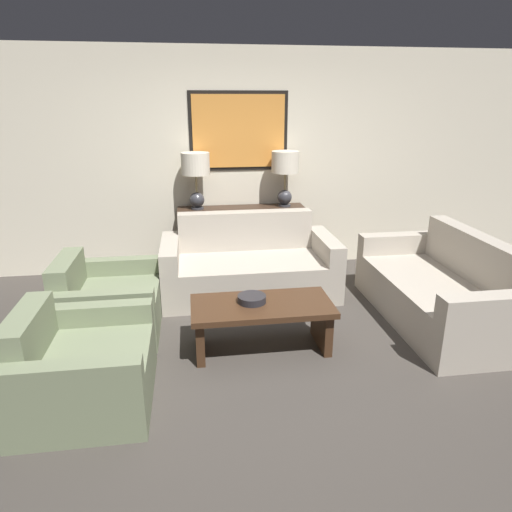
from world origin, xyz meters
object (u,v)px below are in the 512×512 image
(console_table, at_px, (242,240))
(couch_by_side, at_px, (440,292))
(table_lamp_left, at_px, (196,171))
(table_lamp_right, at_px, (285,169))
(armchair_near_camera, at_px, (82,369))
(armchair_near_back_wall, at_px, (107,305))
(coffee_table, at_px, (262,316))
(couch_by_back_wall, at_px, (249,268))
(decorative_bowl, at_px, (252,299))

(console_table, bearing_deg, couch_by_side, -42.75)
(couch_by_side, bearing_deg, table_lamp_left, 144.67)
(table_lamp_right, relative_size, armchair_near_camera, 0.67)
(armchair_near_back_wall, xyz_separation_m, armchair_near_camera, (0.00, -1.08, 0.00))
(couch_by_side, xyz_separation_m, armchair_near_camera, (-3.17, -0.85, -0.03))
(coffee_table, bearing_deg, armchair_near_back_wall, 158.48)
(couch_by_back_wall, bearing_deg, coffee_table, -92.42)
(couch_by_back_wall, xyz_separation_m, armchair_near_back_wall, (-1.42, -0.70, -0.03))
(coffee_table, distance_m, armchair_near_camera, 1.47)
(coffee_table, bearing_deg, decorative_bowl, 153.54)
(table_lamp_right, bearing_deg, coffee_table, -106.83)
(console_table, distance_m, armchair_near_camera, 2.85)
(decorative_bowl, bearing_deg, armchair_near_camera, -155.79)
(couch_by_side, bearing_deg, couch_by_back_wall, 152.08)
(couch_by_back_wall, distance_m, coffee_table, 1.24)
(couch_by_back_wall, bearing_deg, armchair_near_back_wall, -153.66)
(table_lamp_left, relative_size, couch_by_side, 0.35)
(decorative_bowl, relative_size, armchair_near_camera, 0.25)
(table_lamp_right, bearing_deg, armchair_near_back_wall, -144.47)
(table_lamp_right, xyz_separation_m, couch_by_side, (1.22, -1.62, -0.99))
(couch_by_back_wall, relative_size, coffee_table, 1.58)
(couch_by_back_wall, distance_m, armchair_near_camera, 2.28)
(console_table, height_order, armchair_near_back_wall, console_table)
(console_table, xyz_separation_m, couch_by_side, (1.75, -1.62, -0.12))
(table_lamp_left, height_order, table_lamp_right, same)
(console_table, bearing_deg, armchair_near_camera, -119.87)
(table_lamp_right, height_order, armchair_near_camera, table_lamp_right)
(couch_by_back_wall, bearing_deg, armchair_near_camera, -128.56)
(couch_by_side, relative_size, armchair_near_camera, 1.91)
(console_table, height_order, armchair_near_camera, console_table)
(coffee_table, bearing_deg, couch_by_side, 9.87)
(couch_by_back_wall, height_order, decorative_bowl, couch_by_back_wall)
(table_lamp_left, relative_size, decorative_bowl, 2.75)
(armchair_near_camera, bearing_deg, table_lamp_right, 51.71)
(couch_by_back_wall, relative_size, decorative_bowl, 7.78)
(couch_by_back_wall, xyz_separation_m, armchair_near_camera, (-1.42, -1.78, -0.03))
(couch_by_back_wall, relative_size, couch_by_side, 1.00)
(table_lamp_right, distance_m, armchair_near_back_wall, 2.60)
(armchair_near_camera, bearing_deg, couch_by_back_wall, 51.44)
(couch_by_side, bearing_deg, table_lamp_right, 126.99)
(armchair_near_back_wall, height_order, armchair_near_camera, same)
(table_lamp_left, distance_m, decorative_bowl, 2.10)
(couch_by_back_wall, distance_m, couch_by_side, 1.98)
(table_lamp_left, bearing_deg, table_lamp_right, 0.00)
(table_lamp_left, xyz_separation_m, armchair_near_back_wall, (-0.89, -1.39, -1.01))
(decorative_bowl, height_order, armchair_near_back_wall, armchair_near_back_wall)
(couch_by_side, xyz_separation_m, coffee_table, (-1.80, -0.31, 0.03))
(console_table, xyz_separation_m, armchair_near_camera, (-1.42, -2.47, -0.15))
(table_lamp_right, distance_m, couch_by_side, 2.25)
(coffee_table, distance_m, decorative_bowl, 0.17)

